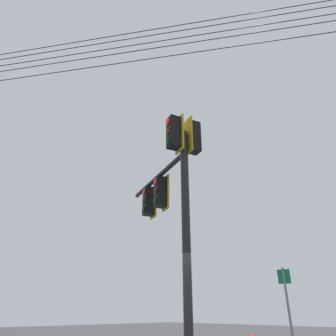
% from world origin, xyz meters
% --- Properties ---
extents(signal_mast_assembly, '(1.76, 3.66, 6.10)m').
position_xyz_m(signal_mast_assembly, '(-0.85, -1.01, 4.33)').
color(signal_mast_assembly, black).
rests_on(signal_mast_assembly, ground).
extents(route_sign_secondary, '(0.14, 0.35, 2.51)m').
position_xyz_m(route_sign_secondary, '(-4.48, 0.04, 1.56)').
color(route_sign_secondary, slate).
rests_on(route_sign_secondary, ground).
extents(overhead_wire_span, '(14.15, 21.76, 1.69)m').
position_xyz_m(overhead_wire_span, '(0.05, -1.29, 9.13)').
color(overhead_wire_span, black).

